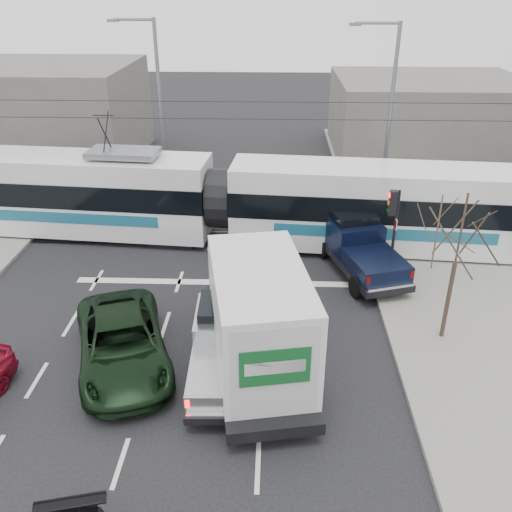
{
  "coord_description": "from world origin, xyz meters",
  "views": [
    {
      "loc": [
        1.99,
        -12.43,
        10.66
      ],
      "look_at": [
        1.38,
        4.83,
        1.8
      ],
      "focal_mm": 38.0,
      "sensor_mm": 36.0,
      "label": 1
    }
  ],
  "objects_px": {
    "silver_pickup": "(223,341)",
    "green_car": "(122,343)",
    "street_lamp_far": "(156,99)",
    "tram": "(219,200)",
    "box_truck": "(256,315)",
    "navy_pickup": "(358,245)",
    "street_lamp_near": "(387,109)",
    "traffic_signal": "(393,216)",
    "bare_tree": "(460,236)"
  },
  "relations": [
    {
      "from": "silver_pickup",
      "to": "green_car",
      "type": "distance_m",
      "value": 3.09
    },
    {
      "from": "street_lamp_far",
      "to": "tram",
      "type": "relative_size",
      "value": 0.33
    },
    {
      "from": "tram",
      "to": "box_truck",
      "type": "distance_m",
      "value": 9.13
    },
    {
      "from": "silver_pickup",
      "to": "box_truck",
      "type": "relative_size",
      "value": 0.69
    },
    {
      "from": "tram",
      "to": "box_truck",
      "type": "relative_size",
      "value": 3.58
    },
    {
      "from": "silver_pickup",
      "to": "box_truck",
      "type": "height_order",
      "value": "box_truck"
    },
    {
      "from": "navy_pickup",
      "to": "street_lamp_near",
      "type": "bearing_deg",
      "value": 57.07
    },
    {
      "from": "silver_pickup",
      "to": "green_car",
      "type": "relative_size",
      "value": 0.94
    },
    {
      "from": "street_lamp_near",
      "to": "navy_pickup",
      "type": "relative_size",
      "value": 1.59
    },
    {
      "from": "traffic_signal",
      "to": "street_lamp_near",
      "type": "xyz_separation_m",
      "value": [
        0.84,
        7.5,
        2.37
      ]
    },
    {
      "from": "bare_tree",
      "to": "green_car",
      "type": "xyz_separation_m",
      "value": [
        -10.16,
        -1.65,
        -3.01
      ]
    },
    {
      "from": "street_lamp_far",
      "to": "navy_pickup",
      "type": "bearing_deg",
      "value": -42.13
    },
    {
      "from": "street_lamp_near",
      "to": "tram",
      "type": "height_order",
      "value": "street_lamp_near"
    },
    {
      "from": "street_lamp_near",
      "to": "tram",
      "type": "xyz_separation_m",
      "value": [
        -7.74,
        -4.1,
        -3.15
      ]
    },
    {
      "from": "box_truck",
      "to": "green_car",
      "type": "height_order",
      "value": "box_truck"
    },
    {
      "from": "street_lamp_far",
      "to": "green_car",
      "type": "height_order",
      "value": "street_lamp_far"
    },
    {
      "from": "bare_tree",
      "to": "navy_pickup",
      "type": "xyz_separation_m",
      "value": [
        -2.2,
        4.83,
        -2.68
      ]
    },
    {
      "from": "bare_tree",
      "to": "street_lamp_near",
      "type": "xyz_separation_m",
      "value": [
        -0.29,
        11.5,
        1.32
      ]
    },
    {
      "from": "bare_tree",
      "to": "silver_pickup",
      "type": "bearing_deg",
      "value": -166.99
    },
    {
      "from": "traffic_signal",
      "to": "green_car",
      "type": "distance_m",
      "value": 10.83
    },
    {
      "from": "tram",
      "to": "traffic_signal",
      "type": "bearing_deg",
      "value": -21.29
    },
    {
      "from": "box_truck",
      "to": "navy_pickup",
      "type": "bearing_deg",
      "value": 48.37
    },
    {
      "from": "traffic_signal",
      "to": "street_lamp_far",
      "type": "height_order",
      "value": "street_lamp_far"
    },
    {
      "from": "box_truck",
      "to": "green_car",
      "type": "relative_size",
      "value": 1.36
    },
    {
      "from": "box_truck",
      "to": "green_car",
      "type": "bearing_deg",
      "value": 171.67
    },
    {
      "from": "green_car",
      "to": "navy_pickup",
      "type": "bearing_deg",
      "value": 20.19
    },
    {
      "from": "silver_pickup",
      "to": "navy_pickup",
      "type": "xyz_separation_m",
      "value": [
        4.87,
        6.46,
        0.17
      ]
    },
    {
      "from": "bare_tree",
      "to": "traffic_signal",
      "type": "xyz_separation_m",
      "value": [
        -1.13,
        4.0,
        -1.05
      ]
    },
    {
      "from": "green_car",
      "to": "street_lamp_near",
      "type": "bearing_deg",
      "value": 34.13
    },
    {
      "from": "street_lamp_far",
      "to": "silver_pickup",
      "type": "distance_m",
      "value": 16.39
    },
    {
      "from": "street_lamp_far",
      "to": "silver_pickup",
      "type": "bearing_deg",
      "value": -72.68
    },
    {
      "from": "navy_pickup",
      "to": "green_car",
      "type": "relative_size",
      "value": 1.01
    },
    {
      "from": "traffic_signal",
      "to": "tram",
      "type": "relative_size",
      "value": 0.13
    },
    {
      "from": "tram",
      "to": "street_lamp_far",
      "type": "bearing_deg",
      "value": 126.6
    },
    {
      "from": "navy_pickup",
      "to": "box_truck",
      "type": "bearing_deg",
      "value": -138.3
    },
    {
      "from": "street_lamp_far",
      "to": "navy_pickup",
      "type": "relative_size",
      "value": 1.59
    },
    {
      "from": "bare_tree",
      "to": "navy_pickup",
      "type": "relative_size",
      "value": 0.88
    },
    {
      "from": "street_lamp_near",
      "to": "navy_pickup",
      "type": "bearing_deg",
      "value": -106.02
    },
    {
      "from": "bare_tree",
      "to": "street_lamp_far",
      "type": "xyz_separation_m",
      "value": [
        -11.79,
        13.5,
        1.32
      ]
    },
    {
      "from": "green_car",
      "to": "bare_tree",
      "type": "bearing_deg",
      "value": -9.74
    },
    {
      "from": "bare_tree",
      "to": "box_truck",
      "type": "xyz_separation_m",
      "value": [
        -6.07,
        -1.52,
        -1.99
      ]
    },
    {
      "from": "traffic_signal",
      "to": "bare_tree",
      "type": "bearing_deg",
      "value": -74.24
    },
    {
      "from": "tram",
      "to": "navy_pickup",
      "type": "bearing_deg",
      "value": -18.84
    },
    {
      "from": "street_lamp_far",
      "to": "silver_pickup",
      "type": "xyz_separation_m",
      "value": [
        4.72,
        -15.13,
        -4.18
      ]
    },
    {
      "from": "navy_pickup",
      "to": "green_car",
      "type": "height_order",
      "value": "navy_pickup"
    },
    {
      "from": "street_lamp_near",
      "to": "silver_pickup",
      "type": "distance_m",
      "value": 15.36
    },
    {
      "from": "traffic_signal",
      "to": "street_lamp_far",
      "type": "bearing_deg",
      "value": 138.28
    },
    {
      "from": "traffic_signal",
      "to": "silver_pickup",
      "type": "distance_m",
      "value": 8.38
    },
    {
      "from": "box_truck",
      "to": "navy_pickup",
      "type": "xyz_separation_m",
      "value": [
        3.87,
        6.35,
        -0.69
      ]
    },
    {
      "from": "bare_tree",
      "to": "green_car",
      "type": "relative_size",
      "value": 0.89
    }
  ]
}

